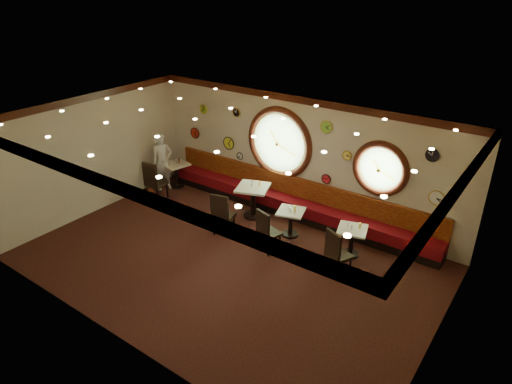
{
  "coord_description": "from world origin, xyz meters",
  "views": [
    {
      "loc": [
        5.53,
        -6.64,
        5.93
      ],
      "look_at": [
        0.21,
        0.8,
        1.5
      ],
      "focal_mm": 32.0,
      "sensor_mm": 36.0,
      "label": 1
    }
  ],
  "objects_px": {
    "condiment_a_bottle": "(179,161)",
    "condiment_c_bottle": "(295,209)",
    "condiment_c_salt": "(289,207)",
    "table_c": "(291,220)",
    "condiment_a_salt": "(174,160)",
    "waiter": "(163,162)",
    "table_a": "(176,172)",
    "condiment_d_pepper": "(352,228)",
    "chair_b": "(222,212)",
    "table_d": "(351,239)",
    "condiment_c_pepper": "(291,210)",
    "condiment_b_pepper": "(251,186)",
    "condiment_b_salt": "(252,183)",
    "chair_a": "(153,179)",
    "table_b": "(253,198)",
    "condiment_d_bottle": "(360,226)",
    "chair_c": "(266,229)",
    "condiment_a_pepper": "(177,162)",
    "condiment_d_salt": "(348,225)",
    "condiment_b_bottle": "(259,183)",
    "chair_d": "(336,250)"
  },
  "relations": [
    {
      "from": "chair_b",
      "to": "condiment_c_pepper",
      "type": "xyz_separation_m",
      "value": [
        1.4,
        0.92,
        0.09
      ]
    },
    {
      "from": "condiment_d_pepper",
      "to": "condiment_b_salt",
      "type": "bearing_deg",
      "value": 174.18
    },
    {
      "from": "condiment_a_pepper",
      "to": "waiter",
      "type": "bearing_deg",
      "value": -127.4
    },
    {
      "from": "chair_a",
      "to": "condiment_b_salt",
      "type": "bearing_deg",
      "value": 12.66
    },
    {
      "from": "condiment_b_salt",
      "to": "table_a",
      "type": "bearing_deg",
      "value": 177.44
    },
    {
      "from": "table_a",
      "to": "chair_b",
      "type": "relative_size",
      "value": 1.15
    },
    {
      "from": "condiment_a_pepper",
      "to": "condiment_a_bottle",
      "type": "xyz_separation_m",
      "value": [
        0.02,
        0.07,
        0.04
      ]
    },
    {
      "from": "table_d",
      "to": "chair_a",
      "type": "height_order",
      "value": "chair_a"
    },
    {
      "from": "chair_b",
      "to": "condiment_b_bottle",
      "type": "xyz_separation_m",
      "value": [
        0.16,
        1.36,
        0.3
      ]
    },
    {
      "from": "table_a",
      "to": "condiment_c_bottle",
      "type": "distance_m",
      "value": 4.46
    },
    {
      "from": "condiment_a_pepper",
      "to": "condiment_d_pepper",
      "type": "relative_size",
      "value": 0.95
    },
    {
      "from": "chair_a",
      "to": "condiment_d_pepper",
      "type": "relative_size",
      "value": 7.55
    },
    {
      "from": "condiment_b_salt",
      "to": "condiment_c_bottle",
      "type": "height_order",
      "value": "condiment_b_salt"
    },
    {
      "from": "condiment_b_salt",
      "to": "table_c",
      "type": "bearing_deg",
      "value": -12.28
    },
    {
      "from": "condiment_a_salt",
      "to": "condiment_a_pepper",
      "type": "distance_m",
      "value": 0.17
    },
    {
      "from": "condiment_c_bottle",
      "to": "condiment_b_pepper",
      "type": "bearing_deg",
      "value": 174.31
    },
    {
      "from": "condiment_a_pepper",
      "to": "condiment_c_pepper",
      "type": "distance_m",
      "value": 4.33
    },
    {
      "from": "chair_d",
      "to": "waiter",
      "type": "xyz_separation_m",
      "value": [
        -6.18,
        0.96,
        0.24
      ]
    },
    {
      "from": "condiment_d_salt",
      "to": "condiment_b_bottle",
      "type": "bearing_deg",
      "value": 173.49
    },
    {
      "from": "condiment_a_bottle",
      "to": "condiment_c_bottle",
      "type": "xyz_separation_m",
      "value": [
        4.36,
        -0.5,
        -0.06
      ]
    },
    {
      "from": "table_d",
      "to": "condiment_c_salt",
      "type": "distance_m",
      "value": 1.71
    },
    {
      "from": "table_a",
      "to": "table_d",
      "type": "distance_m",
      "value": 5.94
    },
    {
      "from": "condiment_d_bottle",
      "to": "chair_a",
      "type": "bearing_deg",
      "value": -172.51
    },
    {
      "from": "table_d",
      "to": "waiter",
      "type": "height_order",
      "value": "waiter"
    },
    {
      "from": "condiment_a_salt",
      "to": "waiter",
      "type": "relative_size",
      "value": 0.06
    },
    {
      "from": "condiment_c_salt",
      "to": "table_c",
      "type": "bearing_deg",
      "value": -28.53
    },
    {
      "from": "condiment_a_salt",
      "to": "condiment_d_salt",
      "type": "relative_size",
      "value": 1.19
    },
    {
      "from": "table_a",
      "to": "condiment_a_bottle",
      "type": "xyz_separation_m",
      "value": [
        0.07,
        0.08,
        0.36
      ]
    },
    {
      "from": "chair_a",
      "to": "condiment_b_bottle",
      "type": "distance_m",
      "value": 3.12
    },
    {
      "from": "condiment_a_salt",
      "to": "table_a",
      "type": "bearing_deg",
      "value": -35.41
    },
    {
      "from": "condiment_a_salt",
      "to": "condiment_d_pepper",
      "type": "relative_size",
      "value": 1.1
    },
    {
      "from": "condiment_c_salt",
      "to": "condiment_c_bottle",
      "type": "height_order",
      "value": "condiment_c_bottle"
    },
    {
      "from": "chair_a",
      "to": "condiment_d_salt",
      "type": "relative_size",
      "value": 8.2
    },
    {
      "from": "condiment_c_pepper",
      "to": "condiment_a_bottle",
      "type": "relative_size",
      "value": 0.62
    },
    {
      "from": "condiment_d_salt",
      "to": "condiment_c_bottle",
      "type": "xyz_separation_m",
      "value": [
        -1.38,
        -0.06,
        0.02
      ]
    },
    {
      "from": "chair_c",
      "to": "condiment_d_salt",
      "type": "height_order",
      "value": "chair_c"
    },
    {
      "from": "condiment_b_bottle",
      "to": "table_c",
      "type": "bearing_deg",
      "value": -17.4
    },
    {
      "from": "condiment_d_pepper",
      "to": "condiment_b_bottle",
      "type": "xyz_separation_m",
      "value": [
        -2.81,
        0.38,
        0.2
      ]
    },
    {
      "from": "condiment_a_bottle",
      "to": "condiment_c_pepper",
      "type": "bearing_deg",
      "value": -7.56
    },
    {
      "from": "condiment_d_pepper",
      "to": "condiment_a_bottle",
      "type": "relative_size",
      "value": 0.58
    },
    {
      "from": "table_d",
      "to": "condiment_c_salt",
      "type": "bearing_deg",
      "value": -179.79
    },
    {
      "from": "table_a",
      "to": "condiment_d_bottle",
      "type": "xyz_separation_m",
      "value": [
        6.05,
        -0.27,
        0.3
      ]
    },
    {
      "from": "chair_c",
      "to": "condiment_a_salt",
      "type": "bearing_deg",
      "value": 178.28
    },
    {
      "from": "condiment_c_pepper",
      "to": "condiment_d_pepper",
      "type": "xyz_separation_m",
      "value": [
        1.58,
        0.05,
        0.01
      ]
    },
    {
      "from": "table_b",
      "to": "condiment_a_salt",
      "type": "distance_m",
      "value": 3.14
    },
    {
      "from": "table_c",
      "to": "condiment_a_bottle",
      "type": "relative_size",
      "value": 4.67
    },
    {
      "from": "condiment_d_salt",
      "to": "condiment_a_pepper",
      "type": "distance_m",
      "value": 5.77
    },
    {
      "from": "condiment_a_salt",
      "to": "waiter",
      "type": "height_order",
      "value": "waiter"
    },
    {
      "from": "table_a",
      "to": "condiment_c_bottle",
      "type": "bearing_deg",
      "value": -5.37
    },
    {
      "from": "condiment_a_pepper",
      "to": "condiment_a_bottle",
      "type": "distance_m",
      "value": 0.09
    }
  ]
}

